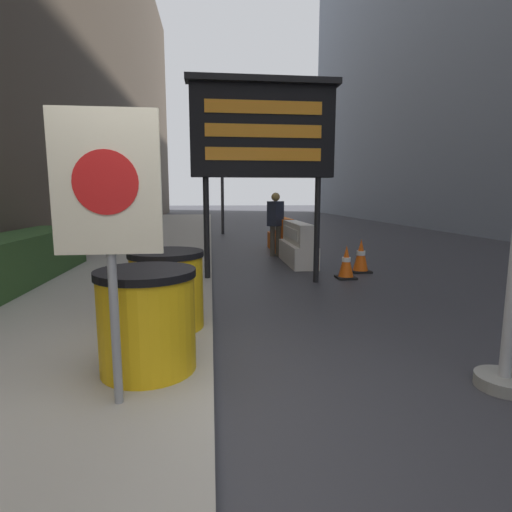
# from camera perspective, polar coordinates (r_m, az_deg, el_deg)

# --- Properties ---
(ground_plane) EXTENTS (120.00, 120.00, 0.00)m
(ground_plane) POSITION_cam_1_polar(r_m,az_deg,el_deg) (2.98, -5.97, -22.59)
(ground_plane) COLOR #2D2D33
(hedge_strip) EXTENTS (0.90, 5.00, 0.78)m
(hedge_strip) POSITION_cam_1_polar(r_m,az_deg,el_deg) (7.25, -32.23, -0.82)
(hedge_strip) COLOR #335628
(hedge_strip) RESTS_ON sidewalk_left
(bare_tree) EXTENTS (1.33, 1.37, 2.83)m
(bare_tree) POSITION_cam_1_polar(r_m,az_deg,el_deg) (10.37, -22.31, 8.13)
(bare_tree) COLOR #4C3D2D
(bare_tree) RESTS_ON sidewalk_left
(barrel_drum_foreground) EXTENTS (0.80, 0.80, 0.83)m
(barrel_drum_foreground) POSITION_cam_1_polar(r_m,az_deg,el_deg) (3.39, -15.27, -8.80)
(barrel_drum_foreground) COLOR yellow
(barrel_drum_foreground) RESTS_ON sidewalk_left
(barrel_drum_middle) EXTENTS (0.80, 0.80, 0.83)m
(barrel_drum_middle) POSITION_cam_1_polar(r_m,az_deg,el_deg) (4.40, -12.59, -4.66)
(barrel_drum_middle) COLOR yellow
(barrel_drum_middle) RESTS_ON sidewalk_left
(warning_sign) EXTENTS (0.68, 0.08, 1.95)m
(warning_sign) POSITION_cam_1_polar(r_m,az_deg,el_deg) (2.73, -20.43, 7.09)
(warning_sign) COLOR gray
(warning_sign) RESTS_ON sidewalk_left
(message_board) EXTENTS (2.53, 0.36, 3.44)m
(message_board) POSITION_cam_1_polar(r_m,az_deg,el_deg) (6.98, 1.00, 17.35)
(message_board) COLOR black
(message_board) RESTS_ON ground_plane
(jersey_barrier_white) EXTENTS (0.53, 1.93, 0.94)m
(jersey_barrier_white) POSITION_cam_1_polar(r_m,az_deg,el_deg) (9.11, 5.93, 1.49)
(jersey_barrier_white) COLOR silver
(jersey_barrier_white) RESTS_ON ground_plane
(jersey_barrier_orange_far) EXTENTS (0.52, 1.89, 0.94)m
(jersey_barrier_orange_far) POSITION_cam_1_polar(r_m,az_deg,el_deg) (11.15, 3.63, 2.83)
(jersey_barrier_orange_far) COLOR orange
(jersey_barrier_orange_far) RESTS_ON ground_plane
(traffic_cone_near) EXTENTS (0.38, 0.38, 0.68)m
(traffic_cone_near) POSITION_cam_1_polar(r_m,az_deg,el_deg) (8.32, 14.75, 0.00)
(traffic_cone_near) COLOR black
(traffic_cone_near) RESTS_ON ground_plane
(traffic_cone_mid) EXTENTS (0.35, 0.35, 0.62)m
(traffic_cone_mid) POSITION_cam_1_polar(r_m,az_deg,el_deg) (7.62, 12.77, -0.90)
(traffic_cone_mid) COLOR black
(traffic_cone_mid) RESTS_ON ground_plane
(traffic_light_near_curb) EXTENTS (0.28, 0.44, 4.19)m
(traffic_light_near_curb) POSITION_cam_1_polar(r_m,az_deg,el_deg) (16.09, -4.88, 13.93)
(traffic_light_near_curb) COLOR #2D2D30
(traffic_light_near_curb) RESTS_ON ground_plane
(pedestrian_worker) EXTENTS (0.46, 0.49, 1.61)m
(pedestrian_worker) POSITION_cam_1_polar(r_m,az_deg,el_deg) (10.13, 2.80, 5.30)
(pedestrian_worker) COLOR #514C42
(pedestrian_worker) RESTS_ON ground_plane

